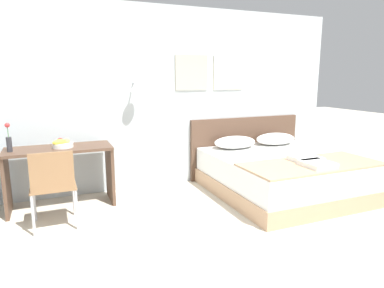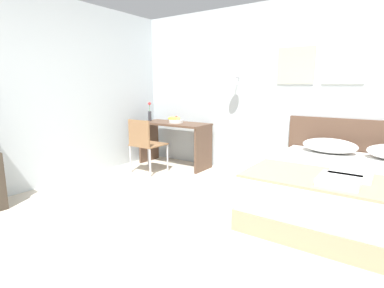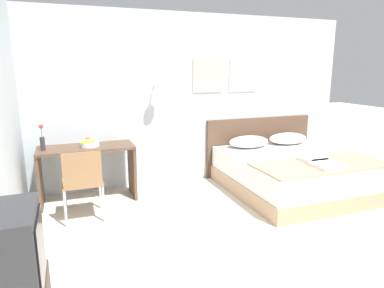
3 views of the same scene
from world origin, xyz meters
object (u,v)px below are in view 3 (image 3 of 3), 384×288
throw_blanket (321,165)px  folded_towel_near_foot (315,159)px  headboard (259,145)px  flower_vase (42,140)px  desk_chair (83,179)px  pillow_left (249,142)px  bed (294,173)px  desk (87,163)px  pillow_right (288,138)px  fruit_bowl (90,143)px  folded_towel_mid_bed (326,165)px

throw_blanket → folded_towel_near_foot: size_ratio=5.06×
headboard → flower_vase: size_ratio=5.76×
throw_blanket → desk_chair: size_ratio=2.04×
pillow_left → desk_chair: bearing=-164.9°
bed → throw_blanket: bearing=-90.0°
pillow_left → desk: desk is taller
pillow_right → fruit_bowl: 3.26m
desk → flower_vase: size_ratio=3.69×
folded_towel_near_foot → fruit_bowl: (-2.89, 1.08, 0.22)m
pillow_right → throw_blanket: (-0.38, -1.28, -0.08)m
bed → folded_towel_near_foot: bearing=-88.1°
bed → fruit_bowl: (-2.88, 0.65, 0.55)m
pillow_left → throw_blanket: pillow_left is taller
folded_towel_mid_bed → fruit_bowl: fruit_bowl is taller
bed → folded_towel_near_foot: 0.54m
throw_blanket → pillow_right: bearing=73.5°
pillow_right → flower_vase: (-3.84, -0.09, 0.27)m
headboard → flower_vase: flower_vase is taller
throw_blanket → folded_towel_mid_bed: folded_towel_mid_bed is taller
pillow_left → folded_towel_mid_bed: bearing=-76.7°
pillow_right → folded_towel_near_foot: 1.20m
pillow_right → folded_towel_mid_bed: size_ratio=1.88×
bed → folded_towel_mid_bed: 0.78m
pillow_left → throw_blanket: bearing=-73.5°
headboard → pillow_right: (0.38, -0.30, 0.15)m
bed → headboard: bearing=90.0°
bed → pillow_right: bearing=62.0°
folded_towel_mid_bed → desk_chair: 3.06m
folded_towel_near_foot → desk: size_ratio=0.28×
throw_blanket → folded_towel_near_foot: folded_towel_near_foot is taller
desk → fruit_bowl: (0.05, -0.02, 0.28)m
fruit_bowl → bed: bearing=-12.7°
pillow_right → folded_towel_mid_bed: pillow_right is taller
bed → pillow_left: size_ratio=2.90×
headboard → desk: 2.94m
bed → throw_blanket: size_ratio=1.08×
pillow_left → pillow_right: size_ratio=1.00×
pillow_left → flower_vase: 3.09m
pillow_right → folded_towel_mid_bed: 1.48m
folded_towel_mid_bed → flower_vase: bearing=158.8°
fruit_bowl → flower_vase: 0.59m
pillow_left → flower_vase: flower_vase is taller
folded_towel_near_foot → desk_chair: (-3.03, 0.43, -0.07)m
flower_vase → bed: bearing=-10.2°
folded_towel_mid_bed → flower_vase: 3.68m
pillow_right → desk_chair: bearing=-168.1°
headboard → folded_towel_near_foot: headboard is taller
pillow_left → desk: bearing=-179.0°
fruit_bowl → flower_vase: size_ratio=0.75×
folded_towel_mid_bed → desk_chair: desk_chair is taller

